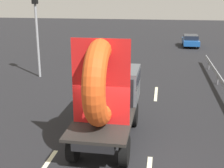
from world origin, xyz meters
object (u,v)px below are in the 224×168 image
object	(u,v)px
flatbed_truck	(108,91)
distant_sedan	(100,51)
traffic_light	(36,21)
oncoming_car	(191,40)

from	to	relation	value
flatbed_truck	distant_sedan	world-z (taller)	flatbed_truck
flatbed_truck	traffic_light	size ratio (longest dim) A/B	0.91
flatbed_truck	oncoming_car	distance (m)	23.21
traffic_light	flatbed_truck	bearing A→B (deg)	-53.10
distant_sedan	traffic_light	bearing A→B (deg)	-113.81
flatbed_truck	oncoming_car	xyz separation A→B (m)	(4.80, 22.67, -1.26)
distant_sedan	traffic_light	xyz separation A→B (m)	(-2.84, -6.45, 2.98)
flatbed_truck	distant_sedan	size ratio (longest dim) A/B	1.25
flatbed_truck	traffic_light	bearing A→B (deg)	126.90
oncoming_car	flatbed_truck	bearing A→B (deg)	-101.96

